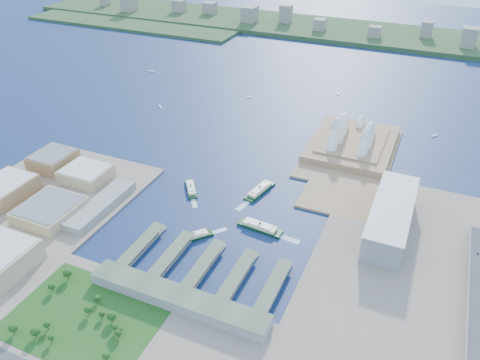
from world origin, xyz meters
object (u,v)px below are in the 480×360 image
at_px(ferry_c, 194,235).
at_px(toaster_building, 391,217).
at_px(car_c, 478,253).
at_px(ferry_b, 260,189).
at_px(ferry_d, 260,226).
at_px(opera_house, 354,130).
at_px(ferry_a, 191,187).

bearing_deg(ferry_c, toaster_building, -111.75).
bearing_deg(ferry_c, car_c, -123.39).
bearing_deg(ferry_c, ferry_b, -65.32).
bearing_deg(ferry_d, opera_house, -7.21).
xyz_separation_m(toaster_building, ferry_c, (-217.57, -113.36, -15.90)).
bearing_deg(opera_house, toaster_building, -65.77).
height_order(ferry_b, ferry_d, ferry_b).
height_order(opera_house, ferry_d, opera_house).
distance_m(ferry_a, ferry_c, 108.87).
xyz_separation_m(opera_house, ferry_b, (-90.65, -185.00, -26.44)).
xyz_separation_m(toaster_building, ferry_d, (-149.40, -63.31, -14.96)).
height_order(ferry_a, car_c, car_c).
bearing_deg(ferry_c, ferry_d, -102.98).
distance_m(ferry_b, ferry_c, 133.57).
bearing_deg(ferry_d, ferry_c, 131.79).
height_order(ferry_b, car_c, car_c).
bearing_deg(ferry_c, ferry_a, -18.69).
relative_size(toaster_building, ferry_c, 3.19).
bearing_deg(ferry_d, toaster_building, -61.53).
bearing_deg(ferry_a, ferry_c, -95.54).
relative_size(ferry_a, ferry_b, 0.82).
relative_size(opera_house, ferry_c, 3.70).
height_order(ferry_a, ferry_c, ferry_c).
bearing_deg(toaster_building, ferry_d, -157.03).
bearing_deg(opera_house, car_c, -49.38).
relative_size(ferry_d, car_c, 13.36).
distance_m(opera_house, ferry_d, 271.22).
bearing_deg(ferry_d, ferry_b, 27.25).
height_order(ferry_a, ferry_d, ferry_d).
distance_m(opera_house, ferry_a, 287.17).
bearing_deg(ferry_a, ferry_b, -15.55).
distance_m(toaster_building, ferry_d, 162.95).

